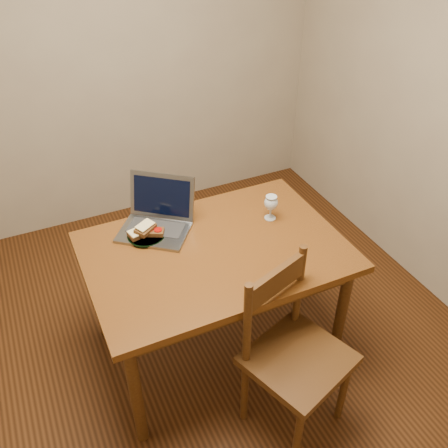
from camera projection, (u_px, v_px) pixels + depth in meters
name	position (u px, v px, depth m)	size (l,w,h in m)	color
floor	(197.00, 350.00, 2.95)	(3.20, 3.20, 0.02)	black
back_wall	(99.00, 49.00, 3.34)	(3.20, 0.02, 2.60)	gray
table	(215.00, 261.00, 2.58)	(1.30, 0.90, 0.74)	#4C260C
chair	(295.00, 348.00, 2.30)	(0.55, 0.54, 0.47)	#3A1E0C
plate	(146.00, 236.00, 2.60)	(0.20, 0.20, 0.02)	black
sandwich_cheese	(139.00, 233.00, 2.58)	(0.11, 0.07, 0.03)	#381E0C
sandwich_tomato	(154.00, 231.00, 2.59)	(0.11, 0.06, 0.03)	#381E0C
sandwich_top	(145.00, 228.00, 2.57)	(0.11, 0.07, 0.03)	#381E0C
milk_glass	(271.00, 207.00, 2.69)	(0.07, 0.07, 0.14)	white
laptop	(158.00, 215.00, 2.64)	(0.48, 0.47, 0.26)	slate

